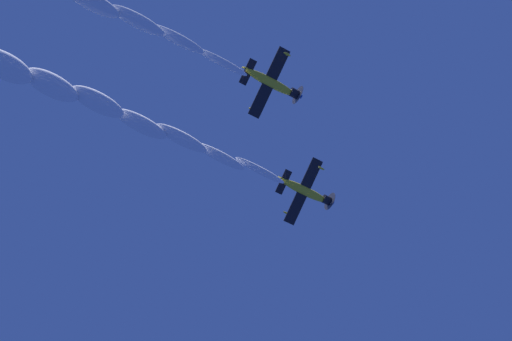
# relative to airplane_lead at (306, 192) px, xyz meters

# --- Properties ---
(airplane_lead) EXTENTS (8.55, 8.02, 4.15)m
(airplane_lead) POSITION_rel_airplane_lead_xyz_m (0.00, 0.00, 0.00)
(airplane_lead) COLOR gold
(airplane_left_wingman) EXTENTS (8.62, 8.03, 3.97)m
(airplane_left_wingman) POSITION_rel_airplane_lead_xyz_m (5.04, -14.58, -0.81)
(airplane_left_wingman) COLOR gold
(smoke_trail_lead) EXTENTS (20.58, 36.96, 7.57)m
(smoke_trail_lead) POSITION_rel_airplane_lead_xyz_m (-13.91, -27.12, -4.07)
(smoke_trail_lead) COLOR white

